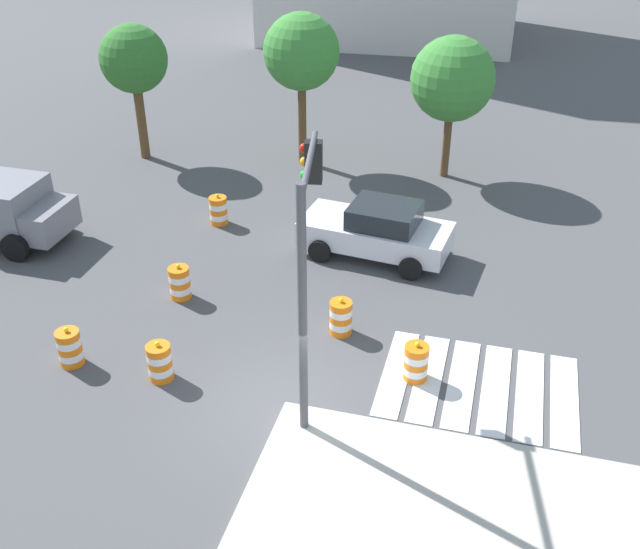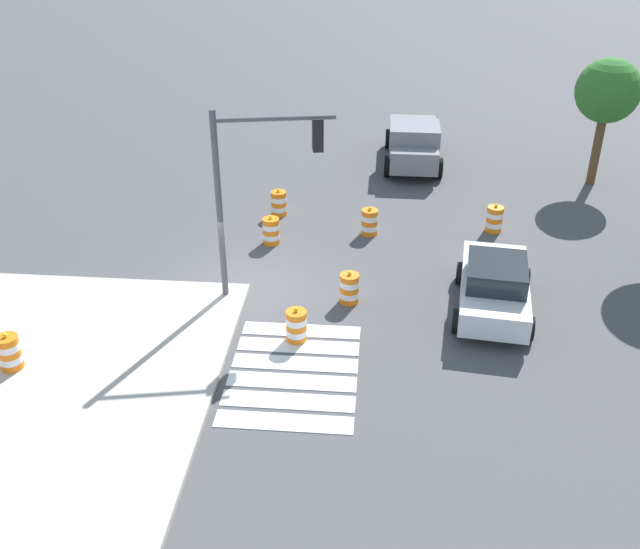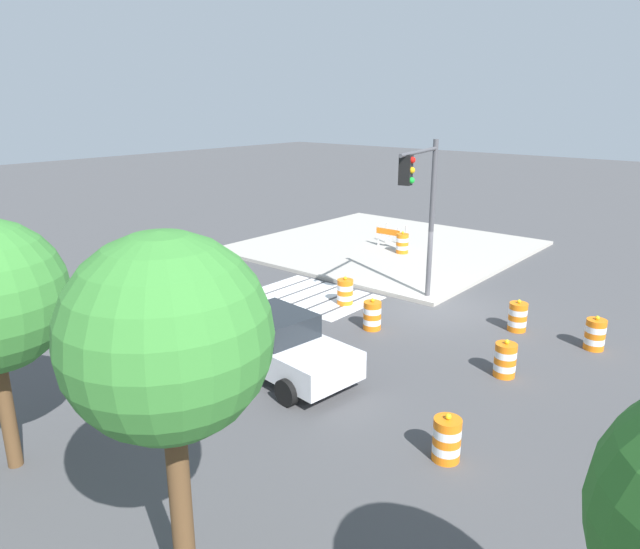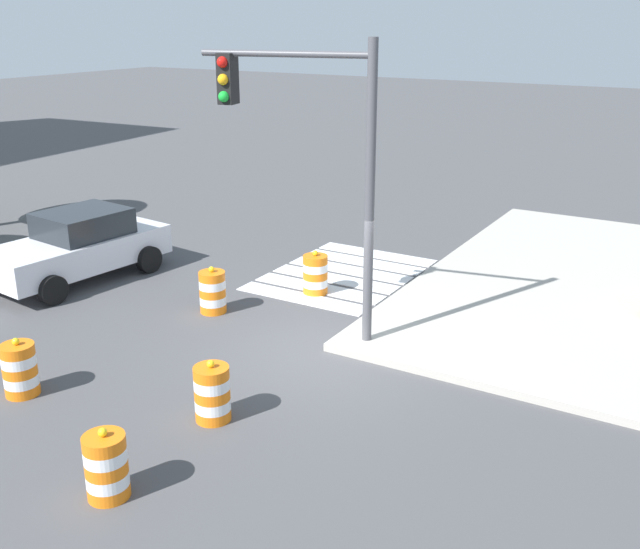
# 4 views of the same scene
# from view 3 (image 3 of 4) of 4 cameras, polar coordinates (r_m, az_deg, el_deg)

# --- Properties ---
(ground_plane) EXTENTS (120.00, 120.00, 0.00)m
(ground_plane) POSITION_cam_3_polar(r_m,az_deg,el_deg) (20.58, 11.07, -3.17)
(ground_plane) COLOR #474749
(sidewalk_corner) EXTENTS (12.00, 12.00, 0.15)m
(sidewalk_corner) POSITION_cam_3_polar(r_m,az_deg,el_deg) (28.46, 6.44, 2.74)
(sidewalk_corner) COLOR #ADA89E
(sidewalk_corner) RESTS_ON ground
(crosswalk_stripes) EXTENTS (4.35, 3.20, 0.02)m
(crosswalk_stripes) POSITION_cam_3_polar(r_m,az_deg,el_deg) (21.32, -0.74, -2.12)
(crosswalk_stripes) COLOR silver
(crosswalk_stripes) RESTS_ON ground
(sports_car) EXTENTS (4.48, 2.51, 1.63)m
(sports_car) POSITION_cam_3_polar(r_m,az_deg,el_deg) (15.23, -4.00, -6.85)
(sports_car) COLOR silver
(sports_car) RESTS_ON ground
(traffic_barrel_near_corner) EXTENTS (0.56, 0.56, 1.02)m
(traffic_barrel_near_corner) POSITION_cam_3_polar(r_m,az_deg,el_deg) (15.92, 17.69, -7.97)
(traffic_barrel_near_corner) COLOR orange
(traffic_barrel_near_corner) RESTS_ON ground
(traffic_barrel_crosswalk_end) EXTENTS (0.56, 0.56, 1.02)m
(traffic_barrel_crosswalk_end) POSITION_cam_3_polar(r_m,az_deg,el_deg) (18.25, 5.13, -4.01)
(traffic_barrel_crosswalk_end) COLOR orange
(traffic_barrel_crosswalk_end) RESTS_ON ground
(traffic_barrel_median_near) EXTENTS (0.56, 0.56, 1.02)m
(traffic_barrel_median_near) POSITION_cam_3_polar(r_m,az_deg,el_deg) (18.52, 25.36, -5.32)
(traffic_barrel_median_near) COLOR orange
(traffic_barrel_median_near) RESTS_ON ground
(traffic_barrel_median_far) EXTENTS (0.56, 0.56, 1.02)m
(traffic_barrel_median_far) POSITION_cam_3_polar(r_m,az_deg,el_deg) (19.07, 18.81, -3.94)
(traffic_barrel_median_far) COLOR orange
(traffic_barrel_median_far) RESTS_ON ground
(traffic_barrel_far_curb) EXTENTS (0.56, 0.56, 1.02)m
(traffic_barrel_far_curb) POSITION_cam_3_polar(r_m,az_deg,el_deg) (12.22, 12.31, -15.50)
(traffic_barrel_far_curb) COLOR orange
(traffic_barrel_far_curb) RESTS_ON ground
(traffic_barrel_lane_center) EXTENTS (0.56, 0.56, 1.02)m
(traffic_barrel_lane_center) POSITION_cam_3_polar(r_m,az_deg,el_deg) (20.38, 2.47, -1.71)
(traffic_barrel_lane_center) COLOR orange
(traffic_barrel_lane_center) RESTS_ON ground
(traffic_barrel_on_sidewalk) EXTENTS (0.56, 0.56, 1.02)m
(traffic_barrel_on_sidewalk) POSITION_cam_3_polar(r_m,az_deg,el_deg) (26.93, 8.07, 3.04)
(traffic_barrel_on_sidewalk) COLOR orange
(traffic_barrel_on_sidewalk) RESTS_ON sidewalk_corner
(construction_barricade) EXTENTS (1.30, 0.78, 1.00)m
(construction_barricade) POSITION_cam_3_polar(r_m,az_deg,el_deg) (28.04, 6.86, 3.88)
(construction_barricade) COLOR silver
(construction_barricade) RESTS_ON sidewalk_corner
(traffic_light_pole) EXTENTS (0.89, 3.24, 5.50)m
(traffic_light_pole) POSITION_cam_3_polar(r_m,az_deg,el_deg) (19.36, 10.00, 7.61)
(traffic_light_pole) COLOR #4C4C51
(traffic_light_pole) RESTS_ON sidewalk_corner
(street_tree_streetside_far) EXTENTS (2.66, 2.66, 5.43)m
(street_tree_streetside_far) POSITION_cam_3_polar(r_m,az_deg,el_deg) (7.46, -14.73, -6.15)
(street_tree_streetside_far) COLOR brown
(street_tree_streetside_far) RESTS_ON ground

